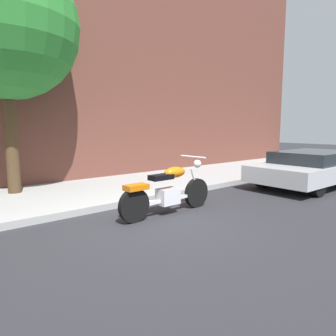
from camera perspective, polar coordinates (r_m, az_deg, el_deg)
The scene contains 6 objects.
ground_plane at distance 5.48m, azimuth -2.07°, elevation -10.63°, with size 60.00×60.00×0.00m, color #28282D.
sidewalk at distance 7.98m, azimuth -15.71°, elevation -4.59°, with size 24.56×3.22×0.14m, color #9D9D9D.
building_facade at distance 10.04m, azimuth -21.73°, elevation 25.37°, with size 24.56×0.50×9.73m, color brown.
motorcycle at distance 6.02m, azimuth -0.05°, elevation -4.37°, with size 2.27×0.70×1.13m.
parked_car_silver at distance 10.01m, azimuth 25.83°, elevation 0.18°, with size 4.61×1.98×1.03m.
street_tree at distance 8.50m, azimuth -28.58°, elevation 22.53°, with size 3.39×3.39×5.74m.
Camera 1 is at (-3.23, -4.09, 1.71)m, focal length 32.33 mm.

